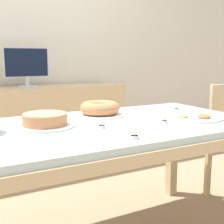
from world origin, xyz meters
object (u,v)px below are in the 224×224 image
at_px(pastry_platter, 193,116).
at_px(tealight_centre, 102,126).
at_px(tealight_near_front, 135,137).
at_px(cake_golden_bundt, 100,109).
at_px(tealight_left_edge, 176,109).
at_px(cake_chocolate_round, 45,121).
at_px(computer_monitor, 27,67).
at_px(tealight_right_edge, 164,121).

xyz_separation_m(pastry_platter, tealight_centre, (-0.62, 0.02, -0.00)).
xyz_separation_m(pastry_platter, tealight_near_front, (-0.59, -0.25, -0.00)).
height_order(cake_golden_bundt, tealight_centre, cake_golden_bundt).
height_order(pastry_platter, tealight_left_edge, same).
bearing_deg(cake_chocolate_round, tealight_centre, -33.38).
bearing_deg(computer_monitor, cake_golden_bundt, -82.33).
bearing_deg(tealight_centre, pastry_platter, -2.30).
bearing_deg(tealight_right_edge, computer_monitor, 103.56).
xyz_separation_m(computer_monitor, tealight_left_edge, (0.72, -1.32, -0.27)).
bearing_deg(tealight_left_edge, computer_monitor, 118.78).
distance_m(tealight_near_front, tealight_centre, 0.28).
relative_size(cake_golden_bundt, pastry_platter, 0.86).
relative_size(tealight_left_edge, tealight_near_front, 1.00).
bearing_deg(tealight_centre, computer_monitor, 90.48).
bearing_deg(tealight_right_edge, tealight_centre, 171.58).
bearing_deg(tealight_left_edge, tealight_near_front, -142.95).
height_order(tealight_left_edge, tealight_right_edge, same).
distance_m(computer_monitor, tealight_near_front, 1.85).
xyz_separation_m(computer_monitor, pastry_platter, (0.64, -1.58, -0.27)).
height_order(computer_monitor, cake_chocolate_round, computer_monitor).
bearing_deg(tealight_left_edge, pastry_platter, -108.43).
relative_size(pastry_platter, tealight_left_edge, 8.98).
xyz_separation_m(pastry_platter, tealight_left_edge, (0.09, 0.26, -0.00)).
xyz_separation_m(tealight_left_edge, tealight_centre, (-0.71, -0.24, 0.00)).
xyz_separation_m(cake_chocolate_round, tealight_centre, (0.26, -0.17, -0.02)).
bearing_deg(cake_chocolate_round, tealight_near_front, -56.65).
relative_size(computer_monitor, tealight_centre, 10.60).
distance_m(tealight_right_edge, tealight_centre, 0.38).
height_order(cake_chocolate_round, tealight_near_front, cake_chocolate_round).
height_order(cake_chocolate_round, pastry_platter, cake_chocolate_round).
distance_m(tealight_left_edge, tealight_near_front, 0.85).
xyz_separation_m(cake_golden_bundt, tealight_centre, (-0.15, -0.33, -0.03)).
relative_size(computer_monitor, tealight_right_edge, 10.60).
height_order(computer_monitor, pastry_platter, computer_monitor).
xyz_separation_m(cake_golden_bundt, tealight_right_edge, (0.22, -0.38, -0.03)).
bearing_deg(computer_monitor, tealight_centre, -89.52).
bearing_deg(cake_chocolate_round, tealight_right_edge, -19.59).
distance_m(pastry_platter, tealight_centre, 0.62).
relative_size(tealight_near_front, tealight_centre, 1.00).
height_order(cake_chocolate_round, tealight_left_edge, cake_chocolate_round).
relative_size(tealight_left_edge, tealight_centre, 1.00).
relative_size(cake_chocolate_round, tealight_right_edge, 7.95).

